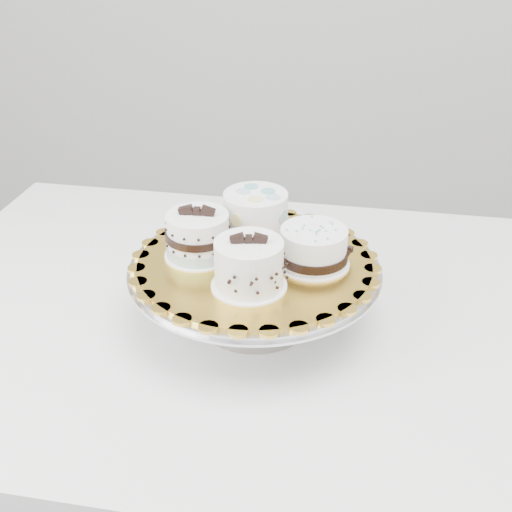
# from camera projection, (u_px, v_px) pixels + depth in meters

# --- Properties ---
(table) EXTENTS (1.34, 0.94, 0.75)m
(table) POSITION_uv_depth(u_px,v_px,m) (270.00, 343.00, 1.11)
(table) COLOR white
(table) RESTS_ON floor
(cake_stand) EXTENTS (0.39, 0.39, 0.11)m
(cake_stand) POSITION_uv_depth(u_px,v_px,m) (255.00, 282.00, 1.01)
(cake_stand) COLOR gray
(cake_stand) RESTS_ON table
(cake_board) EXTENTS (0.43, 0.43, 0.01)m
(cake_board) POSITION_uv_depth(u_px,v_px,m) (255.00, 262.00, 0.99)
(cake_board) COLOR #C8892A
(cake_board) RESTS_ON cake_stand
(cake_swirl) EXTENTS (0.11, 0.11, 0.09)m
(cake_swirl) POSITION_uv_depth(u_px,v_px,m) (249.00, 266.00, 0.91)
(cake_swirl) COLOR white
(cake_swirl) RESTS_ON cake_board
(cake_banded) EXTENTS (0.11, 0.11, 0.09)m
(cake_banded) POSITION_uv_depth(u_px,v_px,m) (198.00, 237.00, 0.99)
(cake_banded) COLOR white
(cake_banded) RESTS_ON cake_board
(cake_dots) EXTENTS (0.13, 0.13, 0.08)m
(cake_dots) POSITION_uv_depth(u_px,v_px,m) (256.00, 215.00, 1.04)
(cake_dots) COLOR white
(cake_dots) RESTS_ON cake_board
(cake_ribbon) EXTENTS (0.13, 0.13, 0.06)m
(cake_ribbon) POSITION_uv_depth(u_px,v_px,m) (314.00, 248.00, 0.97)
(cake_ribbon) COLOR white
(cake_ribbon) RESTS_ON cake_board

